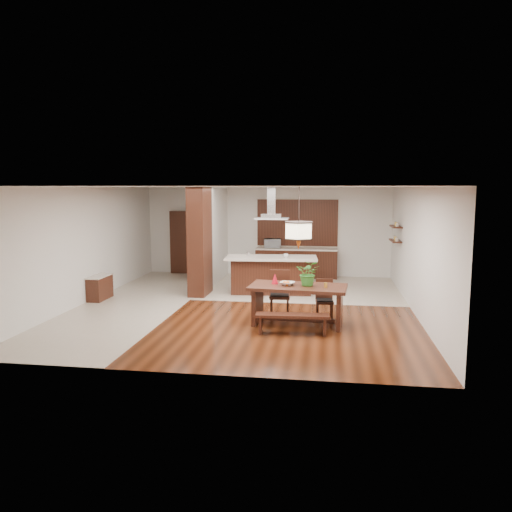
% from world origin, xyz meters
% --- Properties ---
extents(room_shell, '(9.00, 9.04, 2.92)m').
position_xyz_m(room_shell, '(0.00, 0.00, 2.06)').
color(room_shell, '#361709').
rests_on(room_shell, ground).
extents(tile_hallway, '(2.50, 9.00, 0.01)m').
position_xyz_m(tile_hallway, '(-2.75, 0.00, 0.01)').
color(tile_hallway, beige).
rests_on(tile_hallway, ground).
extents(tile_kitchen, '(5.50, 4.00, 0.01)m').
position_xyz_m(tile_kitchen, '(1.25, 2.50, 0.01)').
color(tile_kitchen, beige).
rests_on(tile_kitchen, ground).
extents(soffit_band, '(8.00, 9.00, 0.02)m').
position_xyz_m(soffit_band, '(0.00, 0.00, 2.88)').
color(soffit_band, '#391D0E').
rests_on(soffit_band, room_shell).
extents(partition_pier, '(0.45, 1.00, 2.90)m').
position_xyz_m(partition_pier, '(-1.40, 1.20, 1.45)').
color(partition_pier, black).
rests_on(partition_pier, ground).
extents(partition_stub, '(0.18, 2.40, 2.90)m').
position_xyz_m(partition_stub, '(-1.40, 3.30, 1.45)').
color(partition_stub, silver).
rests_on(partition_stub, ground).
extents(hallway_console, '(0.37, 0.88, 0.63)m').
position_xyz_m(hallway_console, '(-3.81, 0.20, 0.32)').
color(hallway_console, black).
rests_on(hallway_console, ground).
extents(hallway_doorway, '(1.10, 0.20, 2.10)m').
position_xyz_m(hallway_doorway, '(-2.70, 4.40, 1.05)').
color(hallway_doorway, black).
rests_on(hallway_doorway, ground).
extents(rear_counter, '(2.60, 0.62, 0.95)m').
position_xyz_m(rear_counter, '(1.00, 4.20, 0.48)').
color(rear_counter, black).
rests_on(rear_counter, ground).
extents(kitchen_window, '(2.60, 0.08, 1.50)m').
position_xyz_m(kitchen_window, '(1.00, 4.46, 1.75)').
color(kitchen_window, '#A35C31').
rests_on(kitchen_window, room_shell).
extents(shelf_lower, '(0.26, 0.90, 0.04)m').
position_xyz_m(shelf_lower, '(3.87, 2.60, 1.40)').
color(shelf_lower, black).
rests_on(shelf_lower, room_shell).
extents(shelf_upper, '(0.26, 0.90, 0.04)m').
position_xyz_m(shelf_upper, '(3.87, 2.60, 1.80)').
color(shelf_upper, black).
rests_on(shelf_upper, room_shell).
extents(dining_table, '(2.09, 1.17, 0.84)m').
position_xyz_m(dining_table, '(1.40, -1.43, 0.62)').
color(dining_table, black).
rests_on(dining_table, ground).
extents(dining_bench, '(1.46, 0.39, 0.41)m').
position_xyz_m(dining_bench, '(1.34, -2.15, 0.20)').
color(dining_bench, black).
rests_on(dining_bench, ground).
extents(dining_chair_left, '(0.49, 0.49, 1.02)m').
position_xyz_m(dining_chair_left, '(0.95, -0.77, 0.51)').
color(dining_chair_left, black).
rests_on(dining_chair_left, ground).
extents(dining_chair_right, '(0.41, 0.41, 0.86)m').
position_xyz_m(dining_chair_right, '(1.95, -0.85, 0.43)').
color(dining_chair_right, black).
rests_on(dining_chair_right, ground).
extents(pendant_lantern, '(0.64, 0.64, 1.31)m').
position_xyz_m(pendant_lantern, '(1.40, -1.43, 2.25)').
color(pendant_lantern, '#FFEDC3').
rests_on(pendant_lantern, room_shell).
extents(foliage_plant, '(0.54, 0.48, 0.54)m').
position_xyz_m(foliage_plant, '(1.62, -1.41, 1.11)').
color(foliage_plant, '#317A28').
rests_on(foliage_plant, dining_table).
extents(fruit_bowl, '(0.37, 0.37, 0.07)m').
position_xyz_m(fruit_bowl, '(1.18, -1.42, 0.88)').
color(fruit_bowl, beige).
rests_on(fruit_bowl, dining_table).
extents(napkin_cone, '(0.16, 0.16, 0.22)m').
position_xyz_m(napkin_cone, '(0.90, -1.29, 0.95)').
color(napkin_cone, '#AF0C1B').
rests_on(napkin_cone, dining_table).
extents(gold_ornament, '(0.08, 0.08, 0.10)m').
position_xyz_m(gold_ornament, '(1.98, -1.54, 0.89)').
color(gold_ornament, gold).
rests_on(gold_ornament, dining_table).
extents(kitchen_island, '(2.53, 1.24, 1.02)m').
position_xyz_m(kitchen_island, '(0.49, 1.63, 0.52)').
color(kitchen_island, black).
rests_on(kitchen_island, ground).
extents(range_hood, '(0.90, 0.55, 0.87)m').
position_xyz_m(range_hood, '(0.49, 1.64, 2.46)').
color(range_hood, silver).
rests_on(range_hood, room_shell).
extents(island_cup, '(0.15, 0.15, 0.10)m').
position_xyz_m(island_cup, '(0.89, 1.52, 1.07)').
color(island_cup, white).
rests_on(island_cup, kitchen_island).
extents(microwave, '(0.59, 0.45, 0.29)m').
position_xyz_m(microwave, '(0.22, 4.16, 1.10)').
color(microwave, silver).
rests_on(microwave, rear_counter).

